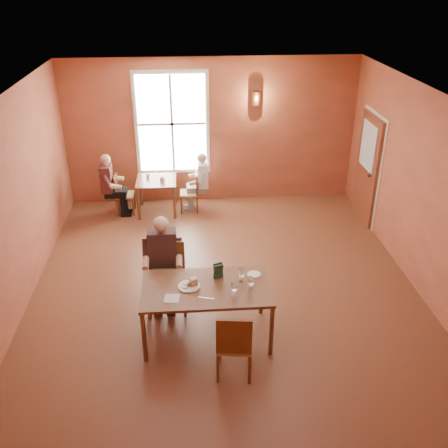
{
  "coord_description": "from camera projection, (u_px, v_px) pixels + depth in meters",
  "views": [
    {
      "loc": [
        -0.54,
        -6.51,
        4.53
      ],
      "look_at": [
        0.0,
        0.2,
        1.05
      ],
      "focal_mm": 40.0,
      "sensor_mm": 36.0,
      "label": 1
    }
  ],
  "objects": [
    {
      "name": "ground",
      "position": [
        225.0,
        289.0,
        7.88
      ],
      "size": [
        6.0,
        7.0,
        0.01
      ],
      "primitive_type": "cube",
      "color": "brown",
      "rests_on": "ground"
    },
    {
      "name": "wall_back",
      "position": [
        211.0,
        132.0,
        10.3
      ],
      "size": [
        6.0,
        0.04,
        3.0
      ],
      "primitive_type": "cube",
      "color": "brown",
      "rests_on": "ground"
    },
    {
      "name": "wall_front",
      "position": [
        260.0,
        381.0,
        4.1
      ],
      "size": [
        6.0,
        0.04,
        3.0
      ],
      "primitive_type": "cube",
      "color": "brown",
      "rests_on": "ground"
    },
    {
      "name": "wall_left",
      "position": [
        12.0,
        210.0,
        6.98
      ],
      "size": [
        0.04,
        7.0,
        3.0
      ],
      "primitive_type": "cube",
      "color": "brown",
      "rests_on": "ground"
    },
    {
      "name": "wall_right",
      "position": [
        426.0,
        196.0,
        7.41
      ],
      "size": [
        0.04,
        7.0,
        3.0
      ],
      "primitive_type": "cube",
      "color": "brown",
      "rests_on": "ground"
    },
    {
      "name": "ceiling",
      "position": [
        225.0,
        98.0,
        6.51
      ],
      "size": [
        6.0,
        7.0,
        0.04
      ],
      "primitive_type": "cube",
      "color": "white",
      "rests_on": "wall_back"
    },
    {
      "name": "window",
      "position": [
        172.0,
        124.0,
        10.1
      ],
      "size": [
        1.36,
        0.1,
        1.96
      ],
      "primitive_type": "cube",
      "color": "white",
      "rests_on": "wall_back"
    },
    {
      "name": "door",
      "position": [
        367.0,
        169.0,
        9.65
      ],
      "size": [
        0.12,
        1.04,
        2.1
      ],
      "primitive_type": "cube",
      "color": "maroon",
      "rests_on": "ground"
    },
    {
      "name": "wall_sconce",
      "position": [
        256.0,
        98.0,
        9.95
      ],
      "size": [
        0.16,
        0.16,
        0.28
      ],
      "primitive_type": "cylinder",
      "color": "brown",
      "rests_on": "wall_back"
    },
    {
      "name": "main_table",
      "position": [
        207.0,
        312.0,
        6.71
      ],
      "size": [
        1.7,
        0.96,
        0.8
      ],
      "primitive_type": null,
      "color": "brown",
      "rests_on": "ground"
    },
    {
      "name": "chair_diner_main",
      "position": [
        170.0,
        280.0,
        7.2
      ],
      "size": [
        0.45,
        0.45,
        1.02
      ],
      "primitive_type": null,
      "rotation": [
        0.0,
        0.0,
        3.14
      ],
      "color": "#572B1C",
      "rests_on": "ground"
    },
    {
      "name": "diner_main",
      "position": [
        169.0,
        271.0,
        7.1
      ],
      "size": [
        0.54,
        0.54,
        1.35
      ],
      "primitive_type": null,
      "rotation": [
        0.0,
        0.0,
        3.14
      ],
      "color": "black",
      "rests_on": "ground"
    },
    {
      "name": "chair_empty",
      "position": [
        234.0,
        342.0,
        6.06
      ],
      "size": [
        0.47,
        0.47,
        0.95
      ],
      "primitive_type": null,
      "rotation": [
        0.0,
        0.0,
        -0.13
      ],
      "color": "#3B2412",
      "rests_on": "ground"
    },
    {
      "name": "plate_food",
      "position": [
        189.0,
        286.0,
        6.52
      ],
      "size": [
        0.32,
        0.32,
        0.04
      ],
      "primitive_type": "cylinder",
      "rotation": [
        0.0,
        0.0,
        -0.09
      ],
      "color": "white",
      "rests_on": "main_table"
    },
    {
      "name": "sandwich",
      "position": [
        193.0,
        283.0,
        6.52
      ],
      "size": [
        0.12,
        0.11,
        0.11
      ],
      "primitive_type": "cube",
      "rotation": [
        0.0,
        0.0,
        0.44
      ],
      "color": "tan",
      "rests_on": "main_table"
    },
    {
      "name": "goblet_a",
      "position": [
        241.0,
        275.0,
        6.59
      ],
      "size": [
        0.11,
        0.11,
        0.21
      ],
      "primitive_type": null,
      "rotation": [
        0.0,
        0.0,
        0.42
      ],
      "color": "white",
      "rests_on": "main_table"
    },
    {
      "name": "goblet_b",
      "position": [
        250.0,
        283.0,
        6.44
      ],
      "size": [
        0.08,
        0.08,
        0.2
      ],
      "primitive_type": null,
      "rotation": [
        0.0,
        0.0,
        -0.0
      ],
      "color": "white",
      "rests_on": "main_table"
    },
    {
      "name": "goblet_c",
      "position": [
        234.0,
        289.0,
        6.31
      ],
      "size": [
        0.09,
        0.09,
        0.2
      ],
      "primitive_type": null,
      "rotation": [
        0.0,
        0.0,
        0.17
      ],
      "color": "white",
      "rests_on": "main_table"
    },
    {
      "name": "menu_stand",
      "position": [
        218.0,
        271.0,
        6.68
      ],
      "size": [
        0.14,
        0.1,
        0.21
      ],
      "primitive_type": "cube",
      "rotation": [
        0.0,
        0.0,
        0.34
      ],
      "color": "#204029",
      "rests_on": "main_table"
    },
    {
      "name": "knife",
      "position": [
        206.0,
        298.0,
        6.31
      ],
      "size": [
        0.2,
        0.07,
        0.0
      ],
      "primitive_type": "cube",
      "rotation": [
        0.0,
        0.0,
        -0.28
      ],
      "color": "white",
      "rests_on": "main_table"
    },
    {
      "name": "napkin",
      "position": [
        172.0,
        299.0,
        6.3
      ],
      "size": [
        0.21,
        0.21,
        0.01
      ],
      "primitive_type": "cube",
      "rotation": [
        0.0,
        0.0,
        -0.1
      ],
      "color": "silver",
      "rests_on": "main_table"
    },
    {
      "name": "side_plate",
      "position": [
        254.0,
        274.0,
        6.78
      ],
      "size": [
        0.19,
        0.19,
        0.01
      ],
      "primitive_type": "cylinder",
      "rotation": [
        0.0,
        0.0,
        -0.07
      ],
      "color": "white",
      "rests_on": "main_table"
    },
    {
      "name": "second_table",
      "position": [
        157.0,
        196.0,
        10.23
      ],
      "size": [
        0.79,
        0.79,
        0.7
      ],
      "primitive_type": null,
      "color": "brown",
      "rests_on": "ground"
    },
    {
      "name": "chair_diner_white",
      "position": [
        189.0,
        192.0,
        10.25
      ],
      "size": [
        0.36,
        0.36,
        0.82
      ],
      "primitive_type": null,
      "rotation": [
        0.0,
        0.0,
        1.57
      ],
      "color": "#3D230C",
      "rests_on": "ground"
    },
    {
      "name": "diner_white",
      "position": [
        190.0,
        184.0,
        10.17
      ],
      "size": [
        0.47,
        0.47,
        1.17
      ],
      "primitive_type": null,
      "rotation": [
        0.0,
        0.0,
        1.57
      ],
      "color": "white",
      "rests_on": "ground"
    },
    {
      "name": "chair_diner_maroon",
      "position": [
        125.0,
        194.0,
        10.16
      ],
      "size": [
        0.36,
        0.36,
        0.82
      ],
      "primitive_type": null,
      "rotation": [
        0.0,
        0.0,
        -1.57
      ],
      "color": "#492918",
      "rests_on": "ground"
    },
    {
      "name": "diner_maroon",
      "position": [
        123.0,
        184.0,
        10.06
      ],
      "size": [
        0.5,
        0.5,
        1.25
      ],
      "primitive_type": null,
      "rotation": [
        0.0,
        0.0,
        -1.57
      ],
      "color": "maroon",
      "rests_on": "ground"
    },
    {
      "name": "cup_a",
      "position": [
        162.0,
        180.0,
        9.96
      ],
      "size": [
        0.14,
        0.14,
        0.09
      ],
      "primitive_type": "imported",
      "rotation": [
        0.0,
        0.0,
        0.3
      ],
      "color": "silver",
      "rests_on": "second_table"
    },
    {
      "name": "cup_b",
      "position": [
        148.0,
        176.0,
        10.14
      ],
      "size": [
        0.09,
        0.09,
        0.08
      ],
      "primitive_type": "imported",
      "rotation": [
        0.0,
        0.0,
        -0.02
      ],
      "color": "silver",
      "rests_on": "second_table"
    }
  ]
}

